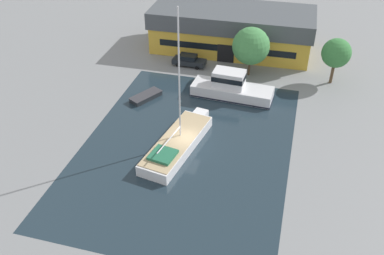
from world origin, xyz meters
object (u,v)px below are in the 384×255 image
at_px(parked_car, 189,60).
at_px(small_dinghy, 146,97).
at_px(warehouse_building, 232,29).
at_px(quay_tree_near_building, 251,46).
at_px(quay_tree_by_water, 336,53).
at_px(motor_cruiser, 231,88).
at_px(sailboat_moored, 178,143).

bearing_deg(parked_car, small_dinghy, -12.43).
relative_size(warehouse_building, quay_tree_near_building, 3.57).
bearing_deg(quay_tree_by_water, warehouse_building, 154.38).
distance_m(quay_tree_near_building, small_dinghy, 15.44).
height_order(motor_cruiser, small_dinghy, motor_cruiser).
distance_m(parked_car, small_dinghy, 10.56).
bearing_deg(quay_tree_by_water, sailboat_moored, -129.30).
bearing_deg(quay_tree_by_water, quay_tree_near_building, -176.71).
xyz_separation_m(parked_car, sailboat_moored, (3.98, -18.80, -0.11)).
bearing_deg(quay_tree_near_building, sailboat_moored, -104.28).
height_order(warehouse_building, quay_tree_by_water, warehouse_building).
height_order(quay_tree_by_water, sailboat_moored, sailboat_moored).
distance_m(motor_cruiser, small_dinghy, 10.68).
xyz_separation_m(warehouse_building, motor_cruiser, (2.69, -14.04, -1.90)).
distance_m(warehouse_building, small_dinghy, 19.12).
distance_m(quay_tree_near_building, parked_car, 9.29).
distance_m(warehouse_building, quay_tree_near_building, 8.74).
distance_m(quay_tree_near_building, motor_cruiser, 7.11).
height_order(sailboat_moored, motor_cruiser, sailboat_moored).
relative_size(quay_tree_near_building, motor_cruiser, 0.65).
relative_size(quay_tree_by_water, sailboat_moored, 0.41).
relative_size(warehouse_building, motor_cruiser, 2.32).
distance_m(quay_tree_by_water, parked_car, 19.76).
distance_m(parked_car, motor_cruiser, 10.05).
bearing_deg(small_dinghy, quay_tree_near_building, -110.62).
bearing_deg(warehouse_building, sailboat_moored, -92.74).
bearing_deg(sailboat_moored, small_dinghy, 137.79).
height_order(warehouse_building, motor_cruiser, warehouse_building).
bearing_deg(quay_tree_by_water, parked_car, -179.64).
relative_size(motor_cruiser, small_dinghy, 2.29).
relative_size(quay_tree_near_building, quay_tree_by_water, 1.09).
height_order(warehouse_building, sailboat_moored, sailboat_moored).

